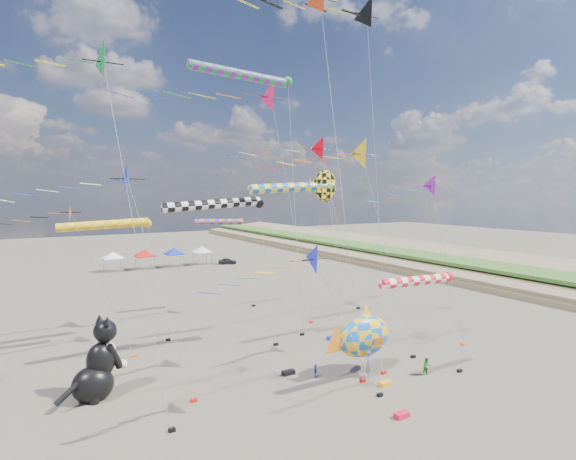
% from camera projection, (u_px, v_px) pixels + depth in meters
% --- Properties ---
extents(ground, '(260.00, 260.00, 0.00)m').
position_uv_depth(ground, '(420.00, 427.00, 24.43)').
color(ground, brown).
rests_on(ground, ground).
extents(delta_kite_0, '(8.76, 2.12, 14.65)m').
position_uv_depth(delta_kite_0, '(133.00, 182.00, 24.66)').
color(delta_kite_0, '#1232C5').
rests_on(delta_kite_0, ground).
extents(delta_kite_1, '(9.33, 2.05, 19.96)m').
position_uv_depth(delta_kite_1, '(96.00, 66.00, 20.84)').
color(delta_kite_1, '#16872C').
rests_on(delta_kite_1, ground).
extents(delta_kite_2, '(18.39, 3.33, 23.12)m').
position_uv_depth(delta_kite_2, '(259.00, 96.00, 39.55)').
color(delta_kite_2, '#E61858').
rests_on(delta_kite_2, ground).
extents(delta_kite_3, '(11.15, 1.52, 12.17)m').
position_uv_depth(delta_kite_3, '(38.00, 219.00, 30.88)').
color(delta_kite_3, orange).
rests_on(delta_kite_3, ground).
extents(delta_kite_5, '(10.76, 1.91, 10.04)m').
position_uv_depth(delta_kite_5, '(311.00, 265.00, 24.78)').
color(delta_kite_5, '#1C23E1').
rests_on(delta_kite_5, ground).
extents(delta_kite_6, '(11.41, 2.40, 16.72)m').
position_uv_depth(delta_kite_6, '(373.00, 157.00, 31.28)').
color(delta_kite_6, yellow).
rests_on(delta_kite_6, ground).
extents(delta_kite_7, '(10.07, 1.83, 14.26)m').
position_uv_depth(delta_kite_7, '(426.00, 190.00, 34.08)').
color(delta_kite_7, purple).
rests_on(delta_kite_7, ground).
extents(delta_kite_8, '(12.93, 2.75, 28.15)m').
position_uv_depth(delta_kite_8, '(362.00, 20.00, 35.74)').
color(delta_kite_8, black).
rests_on(delta_kite_8, ground).
extents(delta_kite_9, '(14.23, 2.64, 18.64)m').
position_uv_depth(delta_kite_9, '(322.00, 151.00, 45.57)').
color(delta_kite_9, '#E90010').
rests_on(delta_kite_9, ground).
extents(windsock_0, '(7.69, 0.68, 7.39)m').
position_uv_depth(windsock_0, '(420.00, 281.00, 29.28)').
color(windsock_0, red).
rests_on(windsock_0, ground).
extents(windsock_1, '(8.44, 0.73, 10.59)m').
position_uv_depth(windsock_1, '(109.00, 225.00, 35.63)').
color(windsock_1, '#F4A614').
rests_on(windsock_1, ground).
extents(windsock_2, '(10.36, 0.82, 22.50)m').
position_uv_depth(windsock_2, '(245.00, 76.00, 35.71)').
color(windsock_2, '#188840').
rests_on(windsock_2, ground).
extents(windsock_3, '(9.43, 0.74, 12.25)m').
position_uv_depth(windsock_3, '(218.00, 205.00, 34.09)').
color(windsock_3, black).
rests_on(windsock_3, ground).
extents(windsock_4, '(9.10, 0.80, 13.58)m').
position_uv_depth(windsock_4, '(297.00, 188.00, 36.11)').
color(windsock_4, blue).
rests_on(windsock_4, ground).
extents(windsock_5, '(6.87, 0.65, 10.03)m').
position_uv_depth(windsock_5, '(221.00, 222.00, 47.85)').
color(windsock_5, '#F14B11').
rests_on(windsock_5, ground).
extents(angelfish_kite, '(3.74, 3.02, 14.64)m').
position_uv_depth(angelfish_kite, '(323.00, 187.00, 36.99)').
color(angelfish_kite, yellow).
rests_on(angelfish_kite, ground).
extents(cat_inflatable, '(4.24, 3.30, 5.12)m').
position_uv_depth(cat_inflatable, '(97.00, 358.00, 27.64)').
color(cat_inflatable, black).
rests_on(cat_inflatable, ground).
extents(fish_inflatable, '(5.89, 2.13, 4.88)m').
position_uv_depth(fish_inflatable, '(363.00, 336.00, 31.74)').
color(fish_inflatable, blue).
rests_on(fish_inflatable, ground).
extents(person_adult, '(0.81, 0.79, 1.88)m').
position_uv_depth(person_adult, '(369.00, 364.00, 31.01)').
color(person_adult, gray).
rests_on(person_adult, ground).
extents(child_green, '(0.69, 0.59, 1.26)m').
position_uv_depth(child_green, '(427.00, 366.00, 31.37)').
color(child_green, '#2C8125').
rests_on(child_green, ground).
extents(child_blue, '(0.55, 0.57, 0.96)m').
position_uv_depth(child_blue, '(315.00, 371.00, 30.98)').
color(child_blue, '#2F49AC').
rests_on(child_blue, ground).
extents(kite_bag_0, '(0.90, 0.44, 0.30)m').
position_uv_depth(kite_bag_0, '(385.00, 383.00, 29.69)').
color(kite_bag_0, '#FFAF15').
rests_on(kite_bag_0, ground).
extents(kite_bag_1, '(0.90, 0.44, 0.30)m').
position_uv_depth(kite_bag_1, '(332.00, 338.00, 39.10)').
color(kite_bag_1, '#132CC4').
rests_on(kite_bag_1, ground).
extents(kite_bag_2, '(0.90, 0.44, 0.30)m').
position_uv_depth(kite_bag_2, '(402.00, 415.00, 25.45)').
color(kite_bag_2, red).
rests_on(kite_bag_2, ground).
extents(kite_bag_3, '(0.90, 0.44, 0.30)m').
position_uv_depth(kite_bag_3, '(288.00, 373.00, 31.49)').
color(kite_bag_3, black).
rests_on(kite_bag_3, ground).
extents(tent_row, '(19.20, 4.20, 3.80)m').
position_uv_depth(tent_row, '(160.00, 250.00, 76.49)').
color(tent_row, white).
rests_on(tent_row, ground).
extents(parked_car, '(3.52, 2.38, 1.11)m').
position_uv_depth(parked_car, '(227.00, 261.00, 80.82)').
color(parked_car, '#26262D').
rests_on(parked_car, ground).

